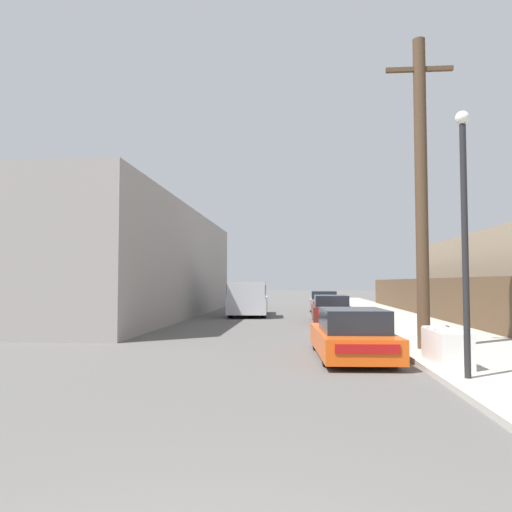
{
  "coord_description": "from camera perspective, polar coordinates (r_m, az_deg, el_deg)",
  "views": [
    {
      "loc": [
        0.55,
        -2.3,
        1.88
      ],
      "look_at": [
        -0.65,
        12.11,
        2.64
      ],
      "focal_mm": 35.0,
      "sensor_mm": 36.0,
      "label": 1
    }
  ],
  "objects": [
    {
      "name": "sidewalk_curb",
      "position": [
        26.3,
        15.28,
        -6.88
      ],
      "size": [
        4.2,
        63.0,
        0.12
      ],
      "primitive_type": "cube",
      "color": "#ADA89E",
      "rests_on": "ground"
    },
    {
      "name": "discarded_fridge",
      "position": [
        11.52,
        20.95,
        -9.68
      ],
      "size": [
        0.69,
        1.57,
        0.8
      ],
      "rotation": [
        0.0,
        0.0,
        0.02
      ],
      "color": "white",
      "rests_on": "sidewalk_curb"
    },
    {
      "name": "parked_sports_car_red",
      "position": [
        12.77,
        10.87,
        -8.91
      ],
      "size": [
        1.93,
        4.53,
        1.23
      ],
      "rotation": [
        0.0,
        0.0,
        0.05
      ],
      "color": "#E05114",
      "rests_on": "ground"
    },
    {
      "name": "car_parked_mid",
      "position": [
        24.08,
        8.55,
        -6.04
      ],
      "size": [
        1.79,
        4.32,
        1.26
      ],
      "rotation": [
        0.0,
        0.0,
        -0.01
      ],
      "color": "#5B1E19",
      "rests_on": "ground"
    },
    {
      "name": "car_parked_far",
      "position": [
        33.11,
        7.75,
        -5.18
      ],
      "size": [
        1.94,
        4.3,
        1.3
      ],
      "rotation": [
        0.0,
        0.0,
        -0.03
      ],
      "color": "gray",
      "rests_on": "ground"
    },
    {
      "name": "pickup_truck",
      "position": [
        27.7,
        -0.9,
        -4.95
      ],
      "size": [
        2.34,
        5.97,
        1.9
      ],
      "rotation": [
        0.0,
        0.0,
        3.19
      ],
      "color": "silver",
      "rests_on": "ground"
    },
    {
      "name": "utility_pole",
      "position": [
        14.31,
        18.37,
        7.38
      ],
      "size": [
        1.8,
        0.33,
        8.43
      ],
      "color": "#4C3826",
      "rests_on": "sidewalk_curb"
    },
    {
      "name": "street_lamp",
      "position": [
        10.11,
        22.73,
        3.57
      ],
      "size": [
        0.26,
        0.26,
        5.0
      ],
      "color": "#232326",
      "rests_on": "sidewalk_curb"
    },
    {
      "name": "wooden_fence",
      "position": [
        23.83,
        21.17,
        -4.69
      ],
      "size": [
        0.08,
        41.35,
        1.96
      ],
      "primitive_type": "cube",
      "color": "brown",
      "rests_on": "sidewalk_curb"
    },
    {
      "name": "building_left_block",
      "position": [
        28.55,
        -13.73,
        -0.87
      ],
      "size": [
        7.0,
        23.99,
        5.81
      ],
      "primitive_type": "cube",
      "color": "gray",
      "rests_on": "ground"
    }
  ]
}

